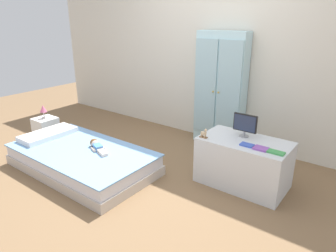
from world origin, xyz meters
name	(u,v)px	position (x,y,z in m)	size (l,w,h in m)	color
ground_plane	(144,180)	(0.00, 0.00, -0.01)	(10.00, 10.00, 0.02)	brown
back_wall	(218,45)	(0.00, 1.57, 1.35)	(6.40, 0.05, 2.70)	silver
bed	(82,159)	(-0.74, -0.25, 0.13)	(1.73, 0.96, 0.26)	beige
pillow	(48,134)	(-1.41, -0.25, 0.29)	(0.32, 0.69, 0.07)	white
doll	(96,145)	(-0.62, -0.12, 0.29)	(0.38, 0.20, 0.10)	#4C84C6
nightstand	(46,130)	(-1.85, -0.01, 0.18)	(0.28, 0.28, 0.35)	white
table_lamp	(43,109)	(-1.85, -0.01, 0.49)	(0.10, 0.10, 0.19)	#B7B2AD
wardrobe	(220,90)	(0.16, 1.42, 0.78)	(0.69, 0.25, 1.55)	silver
tv_stand	(243,163)	(0.91, 0.57, 0.25)	(0.91, 0.53, 0.51)	silver
tv_monitor	(245,124)	(0.85, 0.66, 0.65)	(0.25, 0.10, 0.25)	#99999E
rocking_horse_toy	(204,134)	(0.53, 0.38, 0.56)	(0.09, 0.04, 0.10)	#8E6642
book_blue	(247,145)	(0.98, 0.45, 0.52)	(0.13, 0.08, 0.02)	blue
book_purple	(261,148)	(1.12, 0.45, 0.52)	(0.13, 0.11, 0.02)	#8E51B2
book_green	(276,152)	(1.27, 0.45, 0.52)	(0.16, 0.08, 0.02)	#429E51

